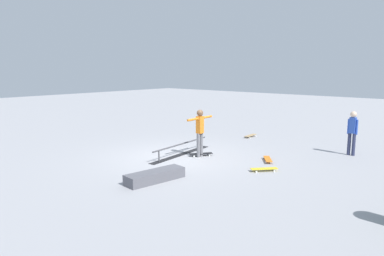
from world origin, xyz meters
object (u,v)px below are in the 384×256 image
Objects in this scene: skate_ledge at (155,176)px; bystander_blue_shirt at (352,131)px; grind_rail at (181,150)px; loose_skateboard_yellow at (264,169)px; loose_skateboard_orange at (268,159)px; skateboard_main at (201,154)px; loose_skateboard_natural at (251,135)px; skater_main at (200,130)px.

bystander_blue_shirt is (-6.47, 3.02, 0.73)m from skate_ledge.
loose_skateboard_yellow is (-0.08, 3.24, -0.10)m from grind_rail.
grind_rail is 2.99m from loose_skateboard_orange.
skateboard_main is 2.28m from loose_skateboard_orange.
grind_rail is 1.89× the size of skate_ledge.
loose_skateboard_yellow is at bearing 85.01° from grind_rail.
skateboard_main is at bearing -176.18° from loose_skateboard_natural.
grind_rail is at bearing -150.60° from skate_ledge.
bystander_blue_shirt reaches higher than loose_skateboard_orange.
skater_main is at bearing -163.95° from skate_ledge.
loose_skateboard_orange is at bearing -144.16° from loose_skateboard_natural.
loose_skateboard_yellow is (3.73, -1.28, -0.80)m from bystander_blue_shirt.
loose_skateboard_orange is (3.20, 2.64, 0.00)m from loose_skateboard_natural.
skateboard_main is (-2.97, -0.86, -0.07)m from skate_ledge.
loose_skateboard_orange is at bearing 112.80° from skater_main.
loose_skateboard_natural is (-4.17, -0.57, -0.87)m from skater_main.
loose_skateboard_natural is at bearing 2.81° from loose_skateboard_orange.
skate_ledge reaches higher than loose_skateboard_orange.
skater_main is at bearing -136.70° from bystander_blue_shirt.
skate_ledge is 7.17m from loose_skateboard_natural.
grind_rail is 4.34× the size of loose_skateboard_yellow.
skater_main is 1.05× the size of bystander_blue_shirt.
loose_skateboard_natural is 5.32m from loose_skateboard_yellow.
loose_skateboard_orange is (-0.97, 2.07, -0.87)m from skater_main.
skater_main is 2.10× the size of skateboard_main.
skater_main is 5.26m from bystander_blue_shirt.
bystander_blue_shirt reaches higher than loose_skateboard_yellow.
bystander_blue_shirt reaches higher than skate_ledge.
grind_rail is 4.21× the size of loose_skateboard_orange.
skate_ledge reaches higher than skateboard_main.
skater_main is 2.00× the size of loose_skateboard_natural.
grind_rail is 1.04m from skater_main.
loose_skateboard_orange is (-0.87, 2.11, 0.00)m from skateboard_main.
loose_skateboard_natural is (-4.07, -0.53, 0.00)m from skateboard_main.
skateboard_main is (-0.10, -0.03, -0.87)m from skater_main.
bystander_blue_shirt is at bearing -70.54° from loose_skateboard_orange.
skateboard_main is at bearing 75.69° from loose_skateboard_orange.
loose_skateboard_natural and loose_skateboard_yellow have the same top height.
grind_rail reaches higher than skate_ledge.
loose_skateboard_natural is at bearing 42.57° from skateboard_main.
loose_skateboard_natural is (-0.57, -4.41, -0.80)m from bystander_blue_shirt.
skate_ledge reaches higher than loose_skateboard_natural.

